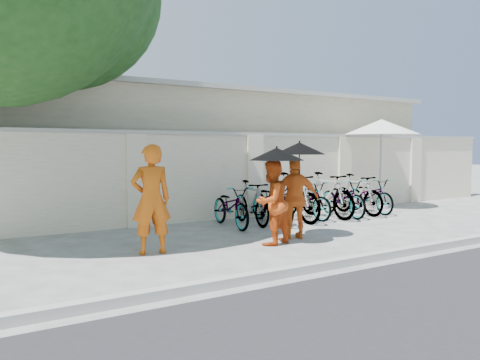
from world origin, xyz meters
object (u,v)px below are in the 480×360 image
monk_left (151,199)px  monk_right (295,198)px  monk_center (271,202)px  patio_umbrella (381,128)px

monk_left → monk_right: (2.76, -0.20, -0.12)m
monk_center → monk_right: 0.72m
monk_left → patio_umbrella: size_ratio=0.67×
monk_center → monk_left: bearing=-28.2°
monk_center → patio_umbrella: patio_umbrella is taller
monk_left → patio_umbrella: patio_umbrella is taller
monk_center → patio_umbrella: size_ratio=0.57×
monk_center → patio_umbrella: (5.46, 2.46, 1.50)m
monk_right → patio_umbrella: bearing=-132.0°
monk_left → patio_umbrella: 7.92m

